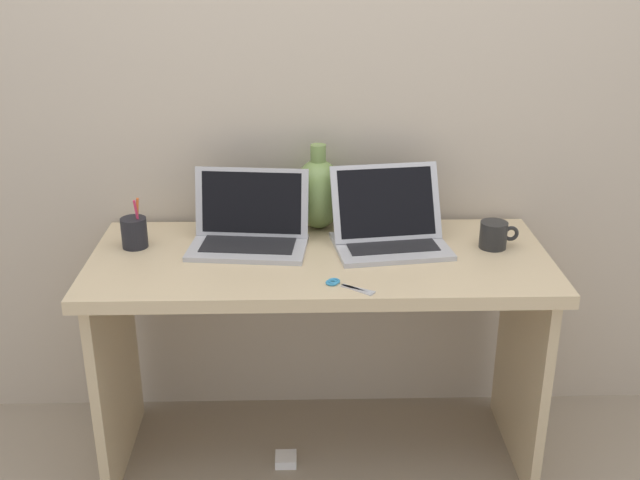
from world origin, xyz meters
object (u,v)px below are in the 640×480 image
object	(u,v)px
coffee_mug	(494,235)
scissors	(342,285)
laptop_left	(250,226)
green_vase	(318,193)
power_brick	(286,459)
laptop_right	(389,226)
pen_cup	(134,232)

from	to	relation	value
coffee_mug	scissors	world-z (taller)	coffee_mug
coffee_mug	laptop_left	bearing A→B (deg)	176.82
green_vase	power_brick	bearing A→B (deg)	-111.76
laptop_left	scissors	size ratio (longest dim) A/B	2.80
laptop_left	scissors	bearing A→B (deg)	-48.40
coffee_mug	power_brick	world-z (taller)	coffee_mug
laptop_left	scissors	xyz separation A→B (m)	(0.27, -0.30, -0.06)
laptop_left	coffee_mug	xyz separation A→B (m)	(0.75, -0.04, -0.02)
laptop_left	laptop_right	world-z (taller)	laptop_right
scissors	power_brick	bearing A→B (deg)	136.32
laptop_left	pen_cup	world-z (taller)	laptop_left
coffee_mug	pen_cup	bearing A→B (deg)	178.34
laptop_left	green_vase	xyz separation A→B (m)	(0.21, 0.14, 0.06)
laptop_left	green_vase	world-z (taller)	green_vase
coffee_mug	pen_cup	distance (m)	1.11
laptop_right	scissors	size ratio (longest dim) A/B	2.78
green_vase	coffee_mug	xyz separation A→B (m)	(0.54, -0.19, -0.08)
laptop_left	coffee_mug	distance (m)	0.75
scissors	laptop_right	bearing A→B (deg)	61.51
laptop_right	scissors	xyz separation A→B (m)	(-0.16, -0.30, -0.06)
scissors	power_brick	xyz separation A→B (m)	(-0.17, 0.16, -0.72)
pen_cup	coffee_mug	bearing A→B (deg)	-1.66
coffee_mug	scissors	xyz separation A→B (m)	(-0.48, -0.26, -0.04)
power_brick	laptop_right	bearing A→B (deg)	22.20
laptop_left	green_vase	bearing A→B (deg)	33.84
green_vase	pen_cup	bearing A→B (deg)	-164.89
laptop_left	power_brick	distance (m)	0.79
pen_cup	laptop_right	bearing A→B (deg)	0.13
scissors	coffee_mug	bearing A→B (deg)	28.45
coffee_mug	green_vase	bearing A→B (deg)	160.90
coffee_mug	scissors	bearing A→B (deg)	-151.55
laptop_left	laptop_right	distance (m)	0.43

